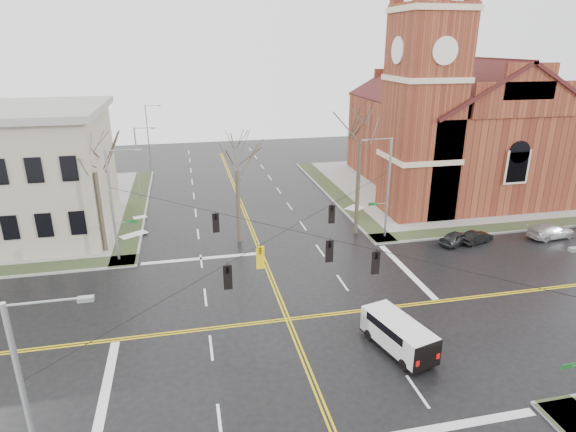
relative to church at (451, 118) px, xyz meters
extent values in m
plane|color=black|center=(-24.76, -24.78, -8.43)|extent=(120.00, 120.00, 0.00)
cube|color=gray|center=(0.24, 0.22, -8.36)|extent=(30.00, 30.00, 0.15)
cube|color=#2E3B20|center=(-13.56, 0.22, -8.28)|extent=(2.00, 30.00, 0.02)
cube|color=#2E3B20|center=(0.24, -13.58, -8.28)|extent=(30.00, 2.00, 0.02)
cube|color=#2E3B20|center=(-35.96, 0.22, -8.28)|extent=(2.00, 30.00, 0.02)
cube|color=gold|center=(-24.88, -24.78, -8.43)|extent=(0.12, 100.00, 0.01)
cube|color=gold|center=(-24.64, -24.78, -8.43)|extent=(0.12, 100.00, 0.01)
cube|color=gold|center=(-24.76, -24.90, -8.43)|extent=(100.00, 0.12, 0.01)
cube|color=gold|center=(-24.76, -24.66, -8.43)|extent=(100.00, 0.12, 0.01)
cube|color=silver|center=(-19.76, -35.28, -8.43)|extent=(9.50, 0.50, 0.01)
cube|color=silver|center=(-29.76, -14.28, -8.43)|extent=(9.50, 0.50, 0.01)
cube|color=silver|center=(-35.26, -29.78, -8.43)|extent=(0.50, 9.50, 0.01)
cube|color=silver|center=(-14.26, -19.78, -8.43)|extent=(0.50, 9.50, 0.01)
cube|color=#5F2519|center=(-7.76, -7.78, 1.57)|extent=(6.00, 6.00, 20.00)
cube|color=beige|center=(-7.76, -7.78, 11.07)|extent=(6.30, 6.30, 0.50)
cylinder|color=silver|center=(-7.76, -10.83, 7.57)|extent=(2.40, 0.15, 2.40)
cylinder|color=silver|center=(-10.81, -7.78, 7.57)|extent=(0.15, 2.40, 2.40)
cube|color=#5F2519|center=(1.24, 1.22, -3.43)|extent=(18.00, 24.00, 10.00)
cube|color=#5F2519|center=(-7.96, -4.78, -6.23)|extent=(2.00, 5.00, 4.40)
cylinder|color=gray|center=(-13.26, -13.28, -3.78)|extent=(0.20, 0.20, 9.00)
cylinder|color=gray|center=(-13.86, -13.28, -5.13)|extent=(1.20, 0.06, 0.06)
cube|color=#0E541B|center=(-14.56, -13.28, -5.13)|extent=(0.90, 0.04, 0.25)
cylinder|color=gray|center=(-14.46, -13.28, 0.62)|extent=(2.40, 0.08, 0.08)
cube|color=gray|center=(-15.66, -13.28, 0.57)|extent=(0.50, 0.22, 0.15)
cylinder|color=gray|center=(-36.26, -13.28, -3.78)|extent=(0.20, 0.20, 9.00)
cylinder|color=gray|center=(-35.66, -13.28, -5.13)|extent=(1.20, 0.06, 0.06)
cube|color=#0E541B|center=(-34.96, -13.28, -5.13)|extent=(0.90, 0.04, 0.25)
cylinder|color=gray|center=(-35.06, -13.28, 0.62)|extent=(2.40, 0.08, 0.08)
cube|color=gray|center=(-33.86, -13.28, 0.57)|extent=(0.50, 0.22, 0.15)
cube|color=#0E541B|center=(-14.56, -36.28, -5.13)|extent=(0.90, 0.04, 0.25)
cube|color=gray|center=(-15.66, -36.28, 0.57)|extent=(0.50, 0.22, 0.15)
cylinder|color=gray|center=(-36.26, -36.28, -3.78)|extent=(0.20, 0.20, 9.00)
cylinder|color=gray|center=(-35.06, -36.28, 0.62)|extent=(2.40, 0.08, 0.08)
cube|color=gray|center=(-33.86, -36.28, 0.57)|extent=(0.50, 0.22, 0.15)
cylinder|color=black|center=(-24.76, -24.78, -2.23)|extent=(23.02, 23.02, 0.03)
cylinder|color=black|center=(-24.76, -24.78, -2.23)|extent=(23.02, 23.02, 0.03)
imported|color=black|center=(-28.76, -28.78, -2.98)|extent=(0.21, 0.26, 1.30)
imported|color=black|center=(-20.76, -20.78, -2.98)|extent=(0.21, 0.26, 1.30)
imported|color=yellow|center=(-26.76, -26.78, -2.98)|extent=(0.21, 0.26, 1.30)
imported|color=black|center=(-28.76, -20.78, -2.98)|extent=(0.21, 0.26, 1.30)
imported|color=black|center=(-20.76, -28.78, -2.98)|extent=(0.21, 0.26, 1.30)
imported|color=black|center=(-22.76, -26.78, -2.98)|extent=(0.21, 0.26, 1.30)
cylinder|color=gray|center=(-35.56, 3.22, -4.33)|extent=(0.16, 0.16, 8.00)
cylinder|color=gray|center=(-34.56, 3.22, -0.43)|extent=(2.00, 0.07, 0.07)
cube|color=gray|center=(-33.56, 3.22, -0.48)|extent=(0.45, 0.20, 0.13)
cylinder|color=gray|center=(-35.56, 23.22, -4.33)|extent=(0.16, 0.16, 8.00)
cylinder|color=gray|center=(-34.56, 23.22, -0.43)|extent=(2.00, 0.07, 0.07)
cube|color=gray|center=(-33.56, 23.22, -0.48)|extent=(0.45, 0.20, 0.13)
cube|color=white|center=(-19.30, -29.28, -7.35)|extent=(2.99, 5.10, 1.54)
cube|color=white|center=(-19.79, -27.36, -7.57)|extent=(2.00, 1.25, 1.08)
cube|color=black|center=(-19.87, -27.05, -7.08)|extent=(1.65, 0.52, 0.72)
cube|color=black|center=(-19.34, -29.11, -6.85)|extent=(2.63, 3.62, 0.50)
cube|color=#B70C0A|center=(-19.37, -31.82, -7.53)|extent=(0.23, 0.12, 0.31)
cube|color=#B70C0A|center=(-18.00, -31.47, -7.53)|extent=(0.23, 0.12, 0.31)
cube|color=black|center=(-19.30, -29.28, -8.14)|extent=(3.05, 5.16, 0.09)
cylinder|color=black|center=(-20.50, -27.96, -8.11)|extent=(0.39, 0.69, 0.65)
cylinder|color=black|center=(-18.89, -27.54, -8.11)|extent=(0.39, 0.69, 0.65)
cylinder|color=black|center=(-19.71, -31.02, -8.11)|extent=(0.39, 0.69, 0.65)
cylinder|color=black|center=(-18.09, -30.60, -8.11)|extent=(0.39, 0.69, 0.65)
imported|color=black|center=(-7.74, -16.04, -7.84)|extent=(3.74, 2.66, 1.18)
imported|color=black|center=(-5.87, -16.14, -7.90)|extent=(3.42, 2.05, 1.07)
imported|color=#BDBEC0|center=(1.42, -16.50, -7.78)|extent=(4.64, 2.28, 1.30)
cylinder|color=#3B3025|center=(-37.55, -11.14, -4.91)|extent=(0.36, 0.36, 6.76)
cylinder|color=#3B3025|center=(-26.23, -11.39, -5.08)|extent=(0.36, 0.36, 6.40)
cylinder|color=#3B3025|center=(-15.56, -11.95, -4.10)|extent=(0.36, 0.36, 8.38)
camera|label=1|loc=(-30.46, -50.83, 8.26)|focal=30.00mm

